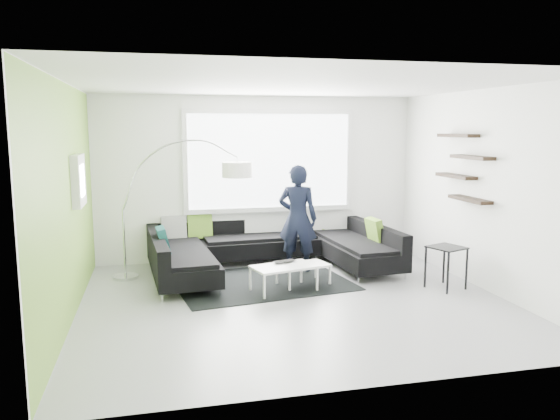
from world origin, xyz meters
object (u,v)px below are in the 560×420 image
object	(u,v)px
person	(298,218)
laptop	(286,262)
sectional_sofa	(271,250)
arc_lamp	(123,210)
side_table	(446,268)
coffee_table	(294,276)

from	to	relation	value
person	laptop	world-z (taller)	person
sectional_sofa	arc_lamp	bearing A→B (deg)	173.54
sectional_sofa	side_table	bearing A→B (deg)	-37.85
coffee_table	person	xyz separation A→B (m)	(0.30, 0.92, 0.67)
person	coffee_table	bearing A→B (deg)	96.84
arc_lamp	side_table	world-z (taller)	arc_lamp
coffee_table	side_table	size ratio (longest dim) A/B	1.83
laptop	arc_lamp	bearing A→B (deg)	138.00
sectional_sofa	arc_lamp	xyz separation A→B (m)	(-2.24, 0.10, 0.70)
side_table	laptop	size ratio (longest dim) A/B	1.60
sectional_sofa	laptop	distance (m)	0.96
side_table	laptop	xyz separation A→B (m)	(-2.20, 0.53, 0.07)
sectional_sofa	coffee_table	distance (m)	0.99
side_table	person	size ratio (longest dim) A/B	0.36
arc_lamp	person	xyz separation A→B (m)	(2.66, -0.15, -0.20)
arc_lamp	laptop	world-z (taller)	arc_lamp
laptop	sectional_sofa	bearing A→B (deg)	73.49
coffee_table	person	world-z (taller)	person
sectional_sofa	coffee_table	bearing A→B (deg)	-86.99
coffee_table	person	size ratio (longest dim) A/B	0.66
sectional_sofa	person	xyz separation A→B (m)	(0.42, -0.05, 0.50)
sectional_sofa	side_table	distance (m)	2.66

